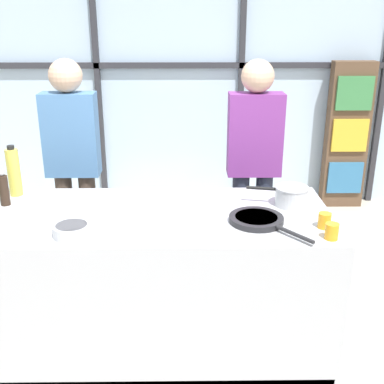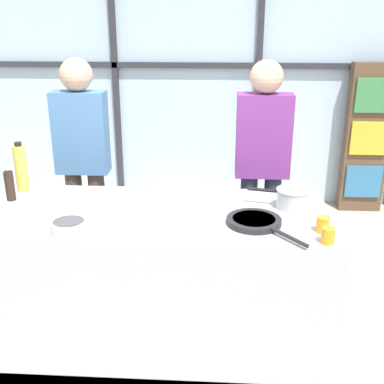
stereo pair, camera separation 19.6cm
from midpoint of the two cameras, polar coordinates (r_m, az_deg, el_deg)
ground_plane at (r=3.35m, az=-2.09°, el=-17.50°), size 18.00×18.00×0.00m
back_window_wall at (r=5.33m, az=0.45°, el=13.39°), size 6.40×0.10×2.80m
bookshelf at (r=5.50m, az=20.94°, el=5.87°), size 0.45×0.19×1.60m
demo_island at (r=3.08m, az=-2.18°, el=-10.61°), size 2.07×0.90×0.94m
spectator_far_left at (r=3.84m, az=-11.42°, el=4.36°), size 0.41×0.25×1.75m
spectator_center_left at (r=3.75m, az=9.83°, el=3.94°), size 0.41×0.24×1.75m
frying_pan at (r=2.74m, az=9.50°, el=-3.46°), size 0.41×0.48×0.04m
saucepan at (r=3.00m, az=13.68°, el=-0.73°), size 0.38×0.21×0.12m
white_plate at (r=2.88m, az=-10.97°, el=-2.59°), size 0.22×0.22×0.01m
mixing_bowl at (r=2.67m, az=-12.36°, el=-3.99°), size 0.20×0.20×0.06m
oil_bottle at (r=3.34m, az=-18.04°, el=2.70°), size 0.08×0.08×0.33m
pepper_grinder at (r=3.20m, az=-19.19°, el=0.78°), size 0.06×0.06×0.22m
juice_glass_near at (r=2.60m, az=17.92°, el=-4.97°), size 0.07×0.07×0.09m
juice_glass_far at (r=2.73m, az=17.24°, el=-3.72°), size 0.07×0.07×0.09m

